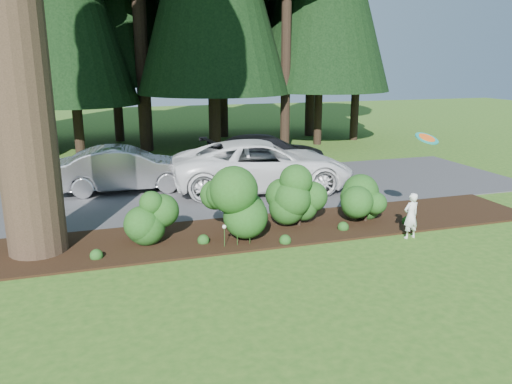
{
  "coord_description": "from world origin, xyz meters",
  "views": [
    {
      "loc": [
        -3.13,
        -7.97,
        4.14
      ],
      "look_at": [
        0.12,
        2.29,
        1.3
      ],
      "focal_mm": 35.0,
      "sensor_mm": 36.0,
      "label": 1
    }
  ],
  "objects_px": {
    "car_silver_wagon": "(126,169)",
    "car_dark_suv": "(266,153)",
    "car_white_suv": "(263,165)",
    "frisbee": "(427,138)",
    "child": "(411,216)"
  },
  "relations": [
    {
      "from": "car_white_suv",
      "to": "frisbee",
      "type": "height_order",
      "value": "frisbee"
    },
    {
      "from": "car_silver_wagon",
      "to": "frisbee",
      "type": "xyz_separation_m",
      "value": [
        6.55,
        -6.47,
        1.63
      ]
    },
    {
      "from": "car_white_suv",
      "to": "car_dark_suv",
      "type": "xyz_separation_m",
      "value": [
        1.02,
        2.66,
        -0.11
      ]
    },
    {
      "from": "child",
      "to": "frisbee",
      "type": "distance_m",
      "value": 1.86
    },
    {
      "from": "car_silver_wagon",
      "to": "car_dark_suv",
      "type": "xyz_separation_m",
      "value": [
        5.29,
        1.47,
        -0.02
      ]
    },
    {
      "from": "car_white_suv",
      "to": "frisbee",
      "type": "relative_size",
      "value": 10.05
    },
    {
      "from": "car_dark_suv",
      "to": "car_silver_wagon",
      "type": "bearing_deg",
      "value": 100.39
    },
    {
      "from": "car_white_suv",
      "to": "car_silver_wagon",
      "type": "bearing_deg",
      "value": 81.68
    },
    {
      "from": "car_dark_suv",
      "to": "frisbee",
      "type": "height_order",
      "value": "frisbee"
    },
    {
      "from": "car_silver_wagon",
      "to": "child",
      "type": "height_order",
      "value": "car_silver_wagon"
    },
    {
      "from": "frisbee",
      "to": "child",
      "type": "bearing_deg",
      "value": -160.45
    },
    {
      "from": "car_dark_suv",
      "to": "child",
      "type": "relative_size",
      "value": 4.32
    },
    {
      "from": "car_white_suv",
      "to": "child",
      "type": "xyz_separation_m",
      "value": [
        1.93,
        -5.41,
        -0.28
      ]
    },
    {
      "from": "car_white_suv",
      "to": "child",
      "type": "height_order",
      "value": "car_white_suv"
    },
    {
      "from": "car_dark_suv",
      "to": "child",
      "type": "xyz_separation_m",
      "value": [
        0.91,
        -8.07,
        -0.17
      ]
    }
  ]
}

